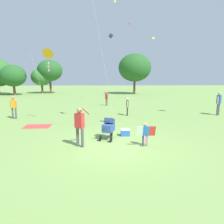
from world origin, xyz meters
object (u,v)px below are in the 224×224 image
object	(u,v)px
child_with_butterfly_kite	(145,132)
cooler_box	(125,132)
person_red_shirt	(127,105)
kite_green_novelty	(48,54)
person_couple_left	(14,106)
person_kid_running	(107,98)
person_adult_flyer	(80,123)
person_sitting_far	(219,102)
picnic_blanket	(37,126)
stroller	(109,127)

from	to	relation	value
child_with_butterfly_kite	cooler_box	world-z (taller)	child_with_butterfly_kite
cooler_box	person_red_shirt	bearing A→B (deg)	82.82
kite_green_novelty	person_couple_left	world-z (taller)	kite_green_novelty
person_red_shirt	person_kid_running	xyz separation A→B (m)	(-1.55, 5.31, 0.02)
person_adult_flyer	cooler_box	size ratio (longest dim) A/B	3.87
person_adult_flyer	kite_green_novelty	distance (m)	6.36
person_sitting_far	cooler_box	world-z (taller)	person_sitting_far
child_with_butterfly_kite	picnic_blanket	xyz separation A→B (m)	(-5.74, 3.57, -0.60)
child_with_butterfly_kite	person_red_shirt	bearing A→B (deg)	90.24
stroller	cooler_box	world-z (taller)	stroller
person_adult_flyer	cooler_box	bearing A→B (deg)	36.60
person_sitting_far	person_red_shirt	bearing A→B (deg)	179.20
person_sitting_far	cooler_box	xyz separation A→B (m)	(-7.63, -5.21, -0.88)
cooler_box	stroller	bearing A→B (deg)	-148.83
picnic_blanket	person_couple_left	bearing A→B (deg)	135.49
person_red_shirt	picnic_blanket	distance (m)	6.63
person_kid_running	person_red_shirt	bearing A→B (deg)	-73.76
kite_green_novelty	person_kid_running	bearing A→B (deg)	63.35
child_with_butterfly_kite	person_couple_left	size ratio (longest dim) A/B	0.63
kite_green_novelty	person_red_shirt	xyz separation A→B (m)	(5.21, 2.00, -3.50)
person_sitting_far	person_kid_running	xyz separation A→B (m)	(-8.51, 5.41, -0.23)
person_sitting_far	person_couple_left	size ratio (longest dim) A/B	1.14
person_sitting_far	picnic_blanket	distance (m)	13.11
stroller	kite_green_novelty	world-z (taller)	kite_green_novelty
person_red_shirt	person_sitting_far	bearing A→B (deg)	-0.80
kite_green_novelty	person_couple_left	distance (m)	4.54
stroller	kite_green_novelty	xyz separation A→B (m)	(-3.71, 3.82, 3.69)
child_with_butterfly_kite	stroller	bearing A→B (deg)	146.48
kite_green_novelty	picnic_blanket	xyz separation A→B (m)	(-0.50, -1.27, -4.29)
stroller	person_red_shirt	size ratio (longest dim) A/B	0.82
stroller	picnic_blanket	world-z (taller)	stroller
stroller	cooler_box	bearing A→B (deg)	31.17
person_sitting_far	person_kid_running	size ratio (longest dim) A/B	1.28
child_with_butterfly_kite	person_red_shirt	size ratio (longest dim) A/B	0.73
person_red_shirt	person_kid_running	distance (m)	5.53
person_kid_running	stroller	bearing A→B (deg)	-89.79
person_red_shirt	picnic_blanket	bearing A→B (deg)	-150.24
stroller	person_red_shirt	distance (m)	6.01
person_adult_flyer	cooler_box	xyz separation A→B (m)	(2.05, 1.52, -0.83)
person_couple_left	picnic_blanket	bearing A→B (deg)	-44.51
person_red_shirt	person_couple_left	xyz separation A→B (m)	(-8.06, -0.96, 0.12)
person_sitting_far	person_adult_flyer	bearing A→B (deg)	-145.18
person_red_shirt	picnic_blanket	world-z (taller)	person_red_shirt
person_red_shirt	cooler_box	distance (m)	5.39
person_adult_flyer	person_couple_left	world-z (taller)	person_adult_flyer
person_adult_flyer	person_red_shirt	bearing A→B (deg)	68.29
person_adult_flyer	person_kid_running	bearing A→B (deg)	84.48
kite_green_novelty	person_kid_running	distance (m)	8.88
person_sitting_far	person_kid_running	distance (m)	10.09
child_with_butterfly_kite	person_adult_flyer	world-z (taller)	person_adult_flyer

